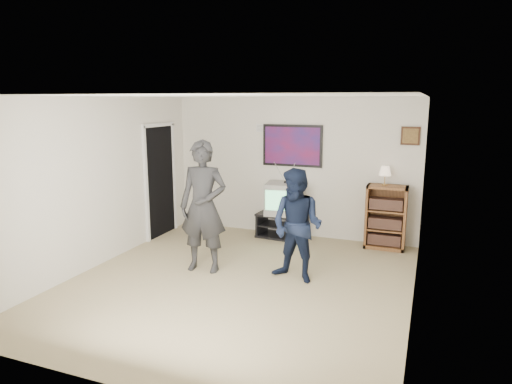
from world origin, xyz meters
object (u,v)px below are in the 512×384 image
Objects in this scene: crt_television at (285,199)px; person_tall at (203,207)px; media_stand at (282,226)px; bookshelf at (386,217)px; person_short at (297,226)px.

person_tall is (-0.62, -1.95, 0.23)m from crt_television.
media_stand is 0.87× the size of bookshelf.
person_short is at bearing -61.40° from media_stand.
crt_television is at bearing 125.42° from person_short.
bookshelf reaches higher than crt_television.
media_stand is 0.59× the size of person_short.
bookshelf is (1.79, 0.05, 0.31)m from media_stand.
person_short is at bearing -76.14° from crt_television.
media_stand is at bearing -178.40° from bookshelf.
media_stand is 0.51m from crt_television.
person_tall is at bearing -115.90° from crt_television.
bookshelf is 2.15m from person_short.
crt_television is 0.35× the size of person_tall.
person_short is (0.75, -1.84, 0.05)m from crt_television.
person_tall is 1.38m from person_short.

